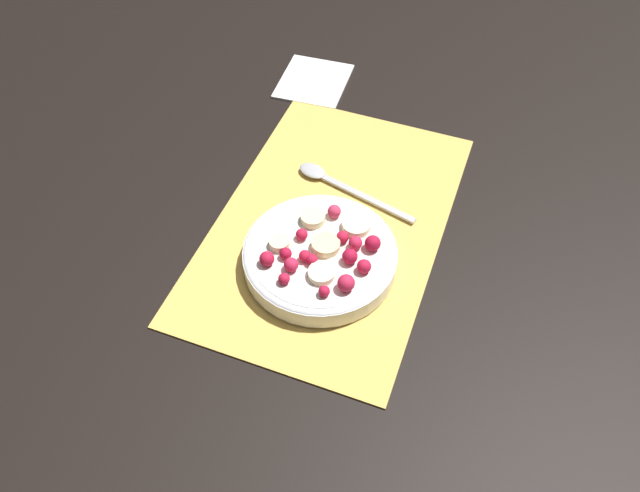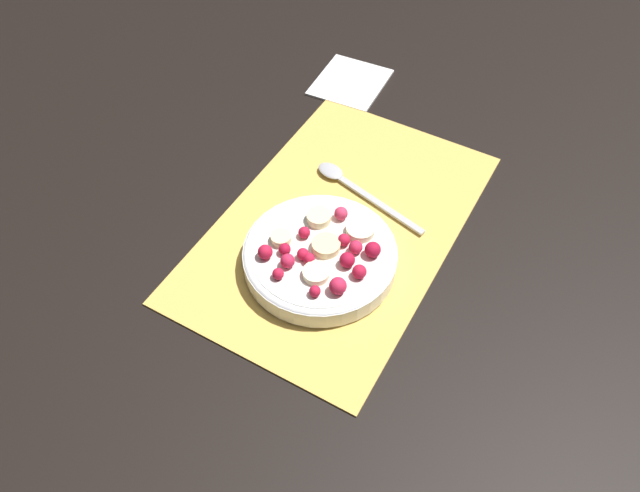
{
  "view_description": "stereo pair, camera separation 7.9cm",
  "coord_description": "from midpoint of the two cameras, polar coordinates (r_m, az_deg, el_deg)",
  "views": [
    {
      "loc": [
        0.54,
        0.19,
        0.65
      ],
      "look_at": [
        0.07,
        0.01,
        0.04
      ],
      "focal_mm": 35.0,
      "sensor_mm": 36.0,
      "label": 1
    },
    {
      "loc": [
        0.51,
        0.26,
        0.65
      ],
      "look_at": [
        0.07,
        0.01,
        0.04
      ],
      "focal_mm": 35.0,
      "sensor_mm": 36.0,
      "label": 2
    }
  ],
  "objects": [
    {
      "name": "fruit_bowl",
      "position": [
        0.8,
        -2.76,
        -0.98
      ],
      "size": [
        0.2,
        0.2,
        0.05
      ],
      "color": "white",
      "rests_on": "placemat"
    },
    {
      "name": "placemat",
      "position": [
        0.87,
        -1.62,
        1.98
      ],
      "size": [
        0.48,
        0.3,
        0.01
      ],
      "color": "#E0B251",
      "rests_on": "ground_plane"
    },
    {
      "name": "ground_plane",
      "position": [
        0.87,
        -1.62,
        1.85
      ],
      "size": [
        3.0,
        3.0,
        0.0
      ],
      "primitive_type": "plane",
      "color": "black"
    },
    {
      "name": "napkin",
      "position": [
        1.11,
        -2.68,
        14.81
      ],
      "size": [
        0.13,
        0.12,
        0.01
      ],
      "color": "white",
      "rests_on": "ground_plane"
    },
    {
      "name": "spoon",
      "position": [
        0.91,
        -1.33,
        5.85
      ],
      "size": [
        0.07,
        0.19,
        0.01
      ],
      "rotation": [
        0.0,
        0.0,
        4.46
      ],
      "color": "#B2B2B7",
      "rests_on": "placemat"
    }
  ]
}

